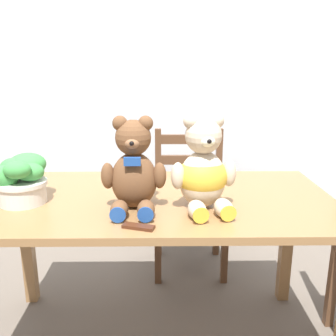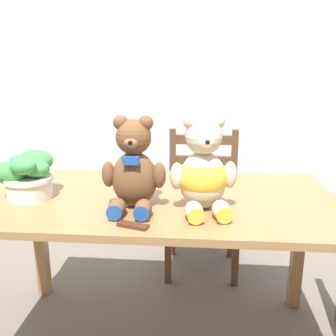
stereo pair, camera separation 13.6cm
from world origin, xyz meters
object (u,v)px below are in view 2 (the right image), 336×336
object	(u,v)px
chocolate_bar	(133,225)
teddy_bear_left	(134,169)
potted_plant	(27,174)
teddy_bear_right	(203,172)
wooden_chair_behind	(202,202)

from	to	relation	value
chocolate_bar	teddy_bear_left	bearing A→B (deg)	98.10
potted_plant	chocolate_bar	world-z (taller)	potted_plant
teddy_bear_right	teddy_bear_left	bearing A→B (deg)	-8.82
wooden_chair_behind	chocolate_bar	xyz separation A→B (m)	(-0.25, -1.07, 0.30)
potted_plant	chocolate_bar	xyz separation A→B (m)	(0.50, -0.27, -0.10)
wooden_chair_behind	teddy_bear_right	bearing A→B (deg)	89.26
potted_plant	chocolate_bar	size ratio (longest dim) A/B	2.08
teddy_bear_left	chocolate_bar	distance (m)	0.25
teddy_bear_left	chocolate_bar	size ratio (longest dim) A/B	3.24
teddy_bear_left	potted_plant	xyz separation A→B (m)	(-0.47, 0.07, -0.05)
teddy_bear_left	potted_plant	size ratio (longest dim) A/B	1.56
wooden_chair_behind	potted_plant	size ratio (longest dim) A/B	3.83
teddy_bear_right	chocolate_bar	xyz separation A→B (m)	(-0.24, -0.20, -0.14)
wooden_chair_behind	teddy_bear_left	distance (m)	1.03
teddy_bear_left	teddy_bear_right	xyz separation A→B (m)	(0.27, 0.00, -0.01)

